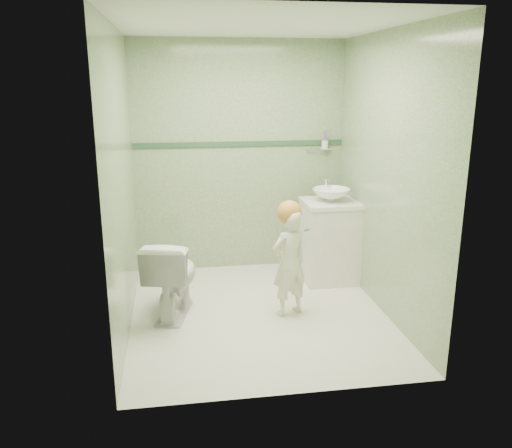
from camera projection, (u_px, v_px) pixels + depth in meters
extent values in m
plane|color=white|center=(259.00, 313.00, 4.62)|extent=(2.50, 2.50, 0.00)
cube|color=gray|center=(240.00, 158.00, 5.49)|extent=(2.20, 0.04, 2.40)
cube|color=gray|center=(292.00, 218.00, 3.11)|extent=(2.20, 0.04, 2.40)
cube|color=gray|center=(122.00, 184.00, 4.14)|extent=(0.04, 2.50, 2.40)
cube|color=gray|center=(386.00, 176.00, 4.47)|extent=(0.04, 2.50, 2.40)
plane|color=white|center=(259.00, 24.00, 3.98)|extent=(2.50, 2.50, 0.00)
cube|color=#2C4E33|center=(240.00, 144.00, 5.44)|extent=(2.20, 0.02, 0.05)
cube|color=white|center=(329.00, 242.00, 5.31)|extent=(0.52, 0.50, 0.80)
cube|color=white|center=(331.00, 203.00, 5.20)|extent=(0.54, 0.52, 0.04)
imported|color=white|center=(331.00, 195.00, 5.18)|extent=(0.37, 0.37, 0.13)
cylinder|color=silver|center=(326.00, 185.00, 5.35)|extent=(0.03, 0.03, 0.18)
cylinder|color=silver|center=(327.00, 179.00, 5.28)|extent=(0.02, 0.12, 0.02)
cylinder|color=silver|center=(319.00, 149.00, 5.55)|extent=(0.26, 0.02, 0.02)
cylinder|color=silver|center=(325.00, 145.00, 5.53)|extent=(0.07, 0.07, 0.09)
cylinder|color=#D1563E|center=(326.00, 138.00, 5.52)|extent=(0.01, 0.01, 0.17)
cylinder|color=#9B59BB|center=(325.00, 138.00, 5.50)|extent=(0.01, 0.01, 0.17)
cylinder|color=blue|center=(324.00, 138.00, 5.50)|extent=(0.01, 0.01, 0.17)
cylinder|color=orange|center=(324.00, 138.00, 5.52)|extent=(0.01, 0.01, 0.17)
imported|color=white|center=(172.00, 276.00, 4.52)|extent=(0.55, 0.76, 0.70)
imported|color=silver|center=(289.00, 263.00, 4.50)|extent=(0.41, 0.35, 0.95)
sphere|color=#C28039|center=(289.00, 213.00, 4.41)|extent=(0.21, 0.21, 0.21)
cylinder|color=#097D6E|center=(307.00, 230.00, 4.35)|extent=(0.02, 0.14, 0.06)
cube|color=white|center=(297.00, 225.00, 4.35)|extent=(0.03, 0.02, 0.02)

